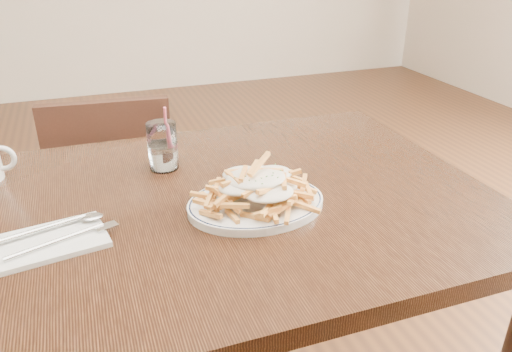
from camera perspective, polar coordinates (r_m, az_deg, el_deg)
name	(u,v)px	position (r m, az deg, el deg)	size (l,w,h in m)	color
table	(202,234)	(1.06, -6.15, -6.56)	(1.20, 0.80, 0.75)	black
chair_far	(117,194)	(1.73, -15.62, -2.04)	(0.41, 0.41, 0.81)	black
fries_plate	(256,203)	(0.99, 0.00, -3.16)	(0.33, 0.31, 0.02)	white
loaded_fries	(256,183)	(0.97, 0.00, -0.85)	(0.27, 0.24, 0.07)	gold
napkin	(50,242)	(0.95, -22.51, -6.96)	(0.19, 0.12, 0.01)	silver
cutlery	(49,236)	(0.95, -22.61, -6.34)	(0.21, 0.14, 0.01)	silver
water_glass	(163,149)	(1.16, -10.59, 3.07)	(0.07, 0.07, 0.15)	white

